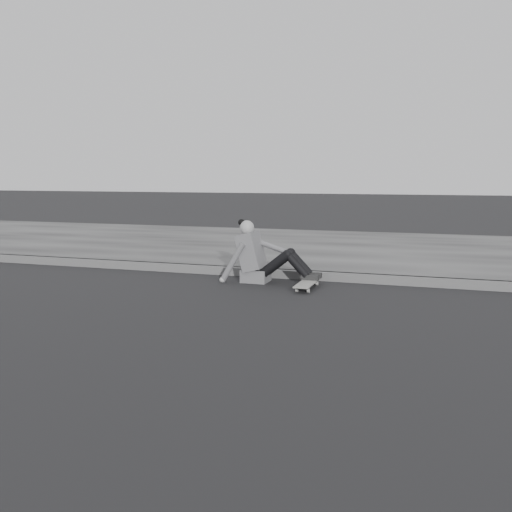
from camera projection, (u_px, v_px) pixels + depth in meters
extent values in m
plane|color=black|center=(183.00, 317.00, 6.00)|extent=(80.00, 80.00, 0.00)
cube|color=#505050|center=(259.00, 272.00, 8.42)|extent=(24.00, 0.16, 0.12)
cube|color=#3E3E3E|center=(306.00, 248.00, 11.26)|extent=(24.00, 6.00, 0.12)
cylinder|color=#9D9D97|center=(297.00, 290.00, 7.30)|extent=(0.03, 0.05, 0.05)
cylinder|color=#9D9D97|center=(308.00, 291.00, 7.26)|extent=(0.03, 0.05, 0.05)
cylinder|color=#9D9D97|center=(306.00, 283.00, 7.79)|extent=(0.03, 0.05, 0.05)
cylinder|color=#9D9D97|center=(317.00, 283.00, 7.75)|extent=(0.03, 0.05, 0.05)
cube|color=#323235|center=(303.00, 288.00, 7.28)|extent=(0.16, 0.04, 0.03)
cube|color=#323235|center=(312.00, 281.00, 7.77)|extent=(0.16, 0.04, 0.03)
cube|color=slate|center=(307.00, 283.00, 7.52)|extent=(0.20, 0.78, 0.02)
cube|color=#58585A|center=(256.00, 275.00, 8.00)|extent=(0.36, 0.34, 0.18)
cube|color=#58585A|center=(251.00, 251.00, 7.97)|extent=(0.37, 0.40, 0.57)
cube|color=#58585A|center=(242.00, 242.00, 8.00)|extent=(0.14, 0.30, 0.20)
cylinder|color=#969696|center=(248.00, 234.00, 7.96)|extent=(0.09, 0.09, 0.08)
sphere|color=#969696|center=(247.00, 228.00, 7.95)|extent=(0.20, 0.20, 0.20)
sphere|color=black|center=(241.00, 222.00, 7.98)|extent=(0.09, 0.09, 0.09)
cylinder|color=black|center=(276.00, 264.00, 7.79)|extent=(0.43, 0.13, 0.39)
cylinder|color=black|center=(279.00, 262.00, 7.96)|extent=(0.43, 0.13, 0.39)
cylinder|color=black|center=(297.00, 265.00, 7.70)|extent=(0.35, 0.11, 0.36)
cylinder|color=black|center=(300.00, 263.00, 7.87)|extent=(0.35, 0.11, 0.36)
sphere|color=black|center=(287.00, 254.00, 7.72)|extent=(0.13, 0.13, 0.13)
sphere|color=black|center=(291.00, 253.00, 7.89)|extent=(0.13, 0.13, 0.13)
cube|color=black|center=(310.00, 277.00, 7.66)|extent=(0.24, 0.08, 0.07)
cube|color=black|center=(313.00, 275.00, 7.83)|extent=(0.24, 0.08, 0.07)
cylinder|color=#58585A|center=(232.00, 263.00, 7.86)|extent=(0.38, 0.08, 0.58)
sphere|color=#969696|center=(222.00, 280.00, 7.93)|extent=(0.08, 0.08, 0.08)
cylinder|color=#58585A|center=(271.00, 246.00, 8.04)|extent=(0.48, 0.08, 0.21)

